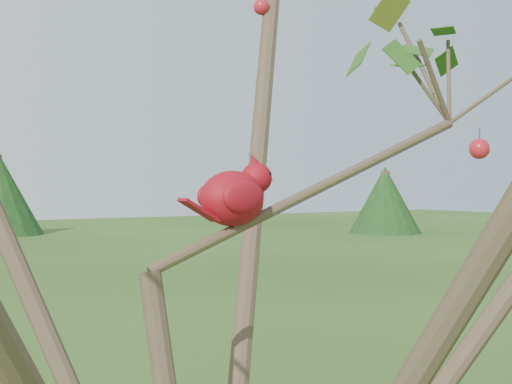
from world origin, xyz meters
The scene contains 2 objects.
crabapple_tree centered at (0.03, -0.02, 2.12)m, with size 2.35×2.05×2.95m.
cardinal centered at (0.10, 0.09, 2.07)m, with size 0.19×0.10×0.13m.
Camera 1 is at (-0.56, -1.01, 2.09)m, focal length 55.00 mm.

